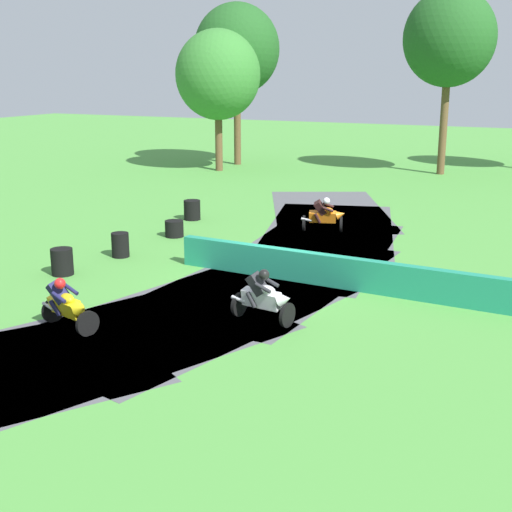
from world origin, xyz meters
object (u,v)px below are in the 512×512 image
Objects in this scene: tire_stack_mid_b at (120,245)px; tire_stack_extra_a at (192,210)px; motorcycle_chase_white at (264,297)px; tire_stack_far at (174,229)px; traffic_cone at (510,289)px; motorcycle_lead_yellow at (67,305)px; tire_stack_mid_a at (62,262)px; motorcycle_trailing_orange at (325,215)px.

tire_stack_extra_a is (-0.84, 6.07, -0.00)m from tire_stack_mid_b.
tire_stack_far is (-6.72, 6.80, -0.36)m from motorcycle_chase_white.
motorcycle_chase_white is 6.92m from traffic_cone.
motorcycle_lead_yellow is 3.84× the size of traffic_cone.
tire_stack_mid_b is 1.82× the size of traffic_cone.
motorcycle_chase_white reaches higher than tire_stack_mid_b.
motorcycle_chase_white is at bearing -28.01° from tire_stack_mid_b.
tire_stack_far is at bearing 85.68° from tire_stack_mid_a.
tire_stack_mid_a is at bearing -120.44° from motorcycle_trailing_orange.
motorcycle_chase_white is 0.99× the size of motorcycle_trailing_orange.
motorcycle_lead_yellow is at bearing -48.37° from tire_stack_mid_a.
motorcycle_trailing_orange reaches higher than traffic_cone.
tire_stack_mid_b is (0.34, 2.45, 0.00)m from tire_stack_mid_a.
motorcycle_trailing_orange reaches higher than tire_stack_extra_a.
motorcycle_lead_yellow is at bearing -73.29° from tire_stack_far.
tire_stack_far is at bearing -72.19° from tire_stack_extra_a.
motorcycle_chase_white reaches higher than tire_stack_extra_a.
traffic_cone is (12.81, -5.11, -0.18)m from tire_stack_extra_a.
motorcycle_lead_yellow is at bearing -142.43° from traffic_cone.
tire_stack_mid_a is at bearing -97.81° from tire_stack_mid_b.
motorcycle_lead_yellow is 12.67m from tire_stack_extra_a.
tire_stack_mid_a is (-3.20, 3.60, -0.24)m from motorcycle_lead_yellow.
tire_stack_mid_a is at bearing 131.63° from motorcycle_lead_yellow.
tire_stack_extra_a reaches higher than traffic_cone.
motorcycle_chase_white is at bearing -45.37° from tire_stack_far.
tire_stack_mid_b is at bearing -91.62° from tire_stack_far.
tire_stack_mid_a reaches higher than tire_stack_far.
motorcycle_chase_white is at bearing -78.48° from motorcycle_trailing_orange.
tire_stack_extra_a is at bearing 97.86° from tire_stack_mid_b.
tire_stack_mid_a is (-5.13, -8.72, -0.24)m from motorcycle_trailing_orange.
tire_stack_far is (0.43, 5.63, -0.10)m from tire_stack_mid_a.
tire_stack_mid_a is 1.00× the size of tire_stack_extra_a.
motorcycle_chase_white is at bearing -51.73° from tire_stack_extra_a.
motorcycle_chase_white is at bearing -9.34° from tire_stack_mid_a.
tire_stack_far is at bearing 134.63° from motorcycle_chase_white.
tire_stack_far is 0.85× the size of tire_stack_extra_a.
tire_stack_far is at bearing 106.71° from motorcycle_lead_yellow.
tire_stack_mid_a is at bearing -164.50° from traffic_cone.
motorcycle_trailing_orange is at bearing 81.10° from motorcycle_lead_yellow.
motorcycle_lead_yellow reaches higher than traffic_cone.
tire_stack_mid_b is at bearing -127.36° from motorcycle_trailing_orange.
tire_stack_mid_b and tire_stack_extra_a have the same top height.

